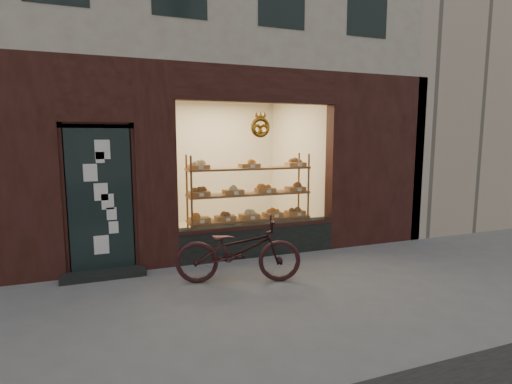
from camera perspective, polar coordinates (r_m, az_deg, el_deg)
name	(u,v)px	position (r m, az deg, el deg)	size (l,w,h in m)	color
ground	(287,309)	(4.88, 4.45, -16.30)	(90.00, 90.00, 0.00)	slate
neighbor_right	(491,57)	(15.15, 30.58, 16.31)	(12.00, 7.00, 9.00)	#BEB09D
display_shelf	(249,203)	(7.08, -0.95, -1.59)	(2.20, 0.45, 1.70)	brown
bicycle	(238,250)	(5.55, -2.54, -8.28)	(0.60, 1.72, 0.91)	black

